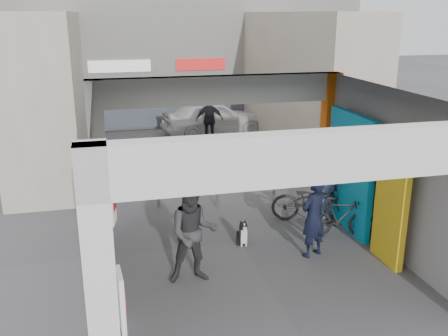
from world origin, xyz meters
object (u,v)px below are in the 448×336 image
object	(u,v)px
produce_stand	(136,157)
bicycle_rear	(340,217)
border_collie	(243,234)
bicycle_front	(313,201)
man_back_turned	(194,233)
cafe_set	(162,167)
man_crates	(210,120)
white_van	(213,117)
man_elderly	(327,186)
man_with_dog	(314,217)

from	to	relation	value
produce_stand	bicycle_rear	bearing A→B (deg)	-43.37
border_collie	bicycle_front	size ratio (longest dim) A/B	0.30
man_back_turned	bicycle_rear	xyz separation A→B (m)	(3.62, 1.13, -0.51)
man_back_turned	bicycle_rear	size ratio (longest dim) A/B	1.23
border_collie	produce_stand	bearing A→B (deg)	119.39
cafe_set	man_crates	bearing A→B (deg)	59.05
produce_stand	bicycle_front	xyz separation A→B (m)	(3.91, -5.59, 0.18)
man_back_turned	man_crates	bearing A→B (deg)	79.12
man_back_turned	white_van	size ratio (longest dim) A/B	0.46
white_van	man_elderly	bearing A→B (deg)	178.43
man_with_dog	bicycle_front	world-z (taller)	man_with_dog
man_back_turned	bicycle_front	bearing A→B (deg)	35.55
border_collie	man_elderly	size ratio (longest dim) A/B	0.38
border_collie	bicycle_front	distance (m)	2.24
man_crates	white_van	xyz separation A→B (m)	(0.42, 1.23, -0.17)
man_back_turned	bicycle_rear	world-z (taller)	man_back_turned
man_crates	bicycle_front	xyz separation A→B (m)	(0.78, -8.38, -0.38)
man_with_dog	man_elderly	size ratio (longest dim) A/B	1.11
cafe_set	man_crates	distance (m)	4.74
cafe_set	border_collie	world-z (taller)	cafe_set
white_van	bicycle_rear	bearing A→B (deg)	176.58
man_crates	border_collie	bearing A→B (deg)	91.51
produce_stand	man_back_turned	distance (m)	7.79
man_crates	bicycle_rear	distance (m)	9.47
bicycle_front	bicycle_rear	size ratio (longest dim) A/B	1.24
border_collie	man_back_turned	world-z (taller)	man_back_turned
border_collie	man_back_turned	xyz separation A→B (m)	(-1.33, -1.29, 0.76)
cafe_set	bicycle_rear	distance (m)	6.38
produce_stand	man_elderly	distance (m)	6.96
man_back_turned	man_elderly	size ratio (longest dim) A/B	1.26
man_with_dog	bicycle_front	size ratio (longest dim) A/B	0.87
man_elderly	man_crates	world-z (taller)	man_crates
border_collie	man_crates	size ratio (longest dim) A/B	0.33
produce_stand	white_van	world-z (taller)	white_van
cafe_set	white_van	size ratio (longest dim) A/B	0.36
bicycle_front	bicycle_rear	distance (m)	1.05
man_back_turned	man_crates	world-z (taller)	man_back_turned
man_with_dog	bicycle_rear	world-z (taller)	man_with_dog
cafe_set	man_elderly	world-z (taller)	man_elderly
man_elderly	bicycle_front	distance (m)	0.59
man_elderly	bicycle_rear	world-z (taller)	man_elderly
bicycle_front	man_crates	bearing A→B (deg)	23.66
cafe_set	man_crates	world-z (taller)	man_crates
man_crates	bicycle_rear	size ratio (longest dim) A/B	1.13
cafe_set	bicycle_front	distance (m)	5.40
bicycle_rear	cafe_set	bearing A→B (deg)	48.24
border_collie	white_van	distance (m)	10.63
bicycle_front	man_back_turned	bearing A→B (deg)	140.96
produce_stand	bicycle_rear	distance (m)	7.81
man_back_turned	border_collie	bearing A→B (deg)	46.99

